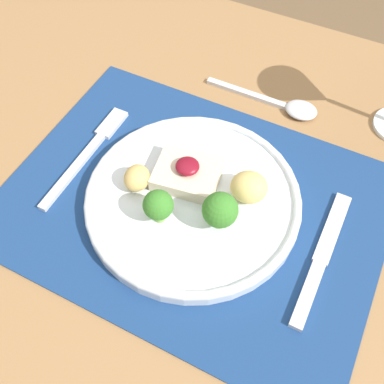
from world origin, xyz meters
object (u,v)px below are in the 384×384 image
Objects in this scene: fork at (91,149)px; spoon at (287,106)px; dinner_plate at (193,195)px; knife at (318,265)px.

spoon is at bearing 44.77° from fork.
spoon reaches higher than fork.
dinner_plate is 0.17m from fork.
dinner_plate is at bearing -2.56° from fork.
dinner_plate is at bearing -101.39° from spoon.
knife is at bearing -5.42° from dinner_plate.
spoon is (0.05, 0.22, -0.01)m from dinner_plate.
knife is at bearing -60.29° from spoon.
fork is at bearing 174.12° from knife.
dinner_plate is 0.23m from spoon.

